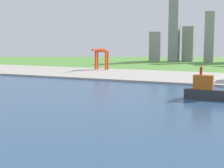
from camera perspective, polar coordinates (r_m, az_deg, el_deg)
ground_plane at (r=278.72m, az=6.52°, el=-3.22°), size 2400.00×2400.00×0.00m
water_bay at (r=223.24m, az=1.97°, el=-5.88°), size 840.00×360.00×0.15m
industrial_pier at (r=461.75m, az=13.45°, el=1.07°), size 840.00×140.00×2.50m
container_barge at (r=303.53m, az=16.14°, el=-1.09°), size 46.64×10.43×28.06m
port_crane_red at (r=553.04m, az=-1.87°, el=5.02°), size 21.00×45.89×34.30m
distant_skyline at (r=799.60m, az=16.34°, el=7.39°), size 301.44×58.22×149.70m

